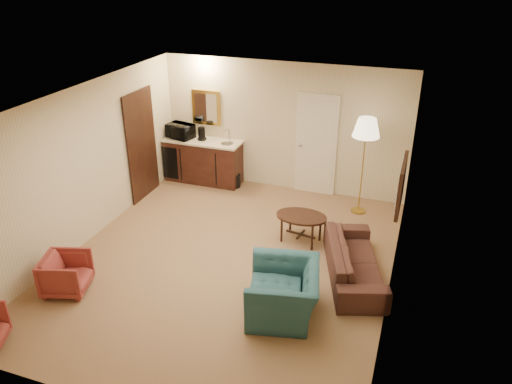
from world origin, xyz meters
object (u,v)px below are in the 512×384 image
coffee_table (301,228)px  floor_lamp (363,167)px  wetbar_cabinet (204,161)px  sofa (355,255)px  waste_bin (235,181)px  microwave (180,129)px  rose_chair_near (66,272)px  coffee_maker (202,134)px  teal_armchair (284,285)px

coffee_table → floor_lamp: bearing=61.4°
wetbar_cabinet → sofa: wetbar_cabinet is taller
waste_bin → microwave: 1.57m
rose_chair_near → coffee_maker: (0.23, 4.18, 0.74)m
rose_chair_near → floor_lamp: 5.31m
teal_armchair → coffee_maker: bearing=-154.4°
sofa → coffee_maker: bearing=38.1°
wetbar_cabinet → coffee_table: size_ratio=1.91×
sofa → coffee_table: 1.25m
sofa → rose_chair_near: size_ratio=3.00×
wetbar_cabinet → microwave: microwave is taller
wetbar_cabinet → coffee_maker: bearing=141.5°
teal_armchair → floor_lamp: floor_lamp is taller
wetbar_cabinet → teal_armchair: bearing=-51.9°
floor_lamp → rose_chair_near: bearing=-133.1°
microwave → floor_lamp: bearing=8.4°
waste_bin → microwave: size_ratio=0.52×
sofa → waste_bin: (-2.86, 2.38, -0.23)m
coffee_maker → teal_armchair: bearing=-59.5°
floor_lamp → waste_bin: bearing=174.5°
teal_armchair → coffee_maker: (-2.85, 3.63, 0.59)m
rose_chair_near → microwave: size_ratio=1.16×
waste_bin → microwave: microwave is taller
wetbar_cabinet → floor_lamp: size_ratio=0.89×
coffee_table → sofa: bearing=-35.6°
waste_bin → coffee_maker: 1.19m
floor_lamp → coffee_maker: size_ratio=6.68×
microwave → coffee_table: bearing=-15.9°
waste_bin → sofa: bearing=-39.7°
wetbar_cabinet → rose_chair_near: wetbar_cabinet is taller
rose_chair_near → waste_bin: (0.99, 4.10, -0.17)m
rose_chair_near → coffee_table: 3.75m
rose_chair_near → coffee_maker: coffee_maker is taller
microwave → teal_armchair: bearing=-34.2°
coffee_table → microwave: size_ratio=1.59×
sofa → floor_lamp: floor_lamp is taller
rose_chair_near → microwave: (-0.25, 4.16, 0.79)m
coffee_maker → sofa: bearing=-41.9°
wetbar_cabinet → sofa: 4.35m
waste_bin → rose_chair_near: bearing=-103.6°
wetbar_cabinet → rose_chair_near: bearing=-93.4°
rose_chair_near → sofa: bearing=-82.9°
coffee_maker → waste_bin: bearing=-14.0°
teal_armchair → floor_lamp: 3.37m
wetbar_cabinet → coffee_maker: (-0.02, 0.01, 0.60)m
teal_armchair → waste_bin: 4.14m
sofa → teal_armchair: teal_armchair is taller
rose_chair_near → floor_lamp: bearing=-60.1°
floor_lamp → waste_bin: (-2.61, 0.25, -0.79)m
sofa → teal_armchair: (-0.76, -1.17, 0.10)m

